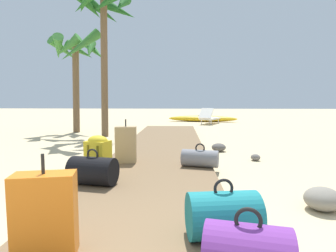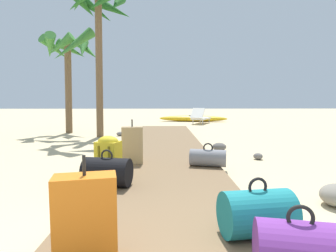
# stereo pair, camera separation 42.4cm
# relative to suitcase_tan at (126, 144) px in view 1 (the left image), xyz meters

# --- Properties ---
(ground_plane) EXTENTS (60.00, 60.00, 0.00)m
(ground_plane) POSITION_rel_suitcase_tan_xyz_m (0.55, 0.32, -0.40)
(ground_plane) COLOR #D1BA8C
(boardwalk) EXTENTS (1.94, 10.87, 0.08)m
(boardwalk) POSITION_rel_suitcase_tan_xyz_m (0.55, 1.41, -0.36)
(boardwalk) COLOR brown
(boardwalk) RESTS_ON ground
(suitcase_tan) EXTENTS (0.39, 0.27, 0.78)m
(suitcase_tan) POSITION_rel_suitcase_tan_xyz_m (0.00, 0.00, 0.00)
(suitcase_tan) COLOR tan
(suitcase_tan) RESTS_ON boardwalk
(suitcase_orange) EXTENTS (0.47, 0.30, 0.75)m
(suitcase_orange) POSITION_rel_suitcase_tan_xyz_m (-0.00, -3.02, -0.02)
(suitcase_orange) COLOR orange
(suitcase_orange) RESTS_ON boardwalk
(duffel_bag_black) EXTENTS (0.66, 0.48, 0.48)m
(duffel_bag_black) POSITION_rel_suitcase_tan_xyz_m (-0.18, -1.34, -0.14)
(duffel_bag_black) COLOR black
(duffel_bag_black) RESTS_ON boardwalk
(duffel_bag_teal) EXTENTS (0.62, 0.46, 0.50)m
(duffel_bag_teal) POSITION_rel_suitcase_tan_xyz_m (1.32, -2.72, -0.13)
(duffel_bag_teal) COLOR #197A7F
(duffel_bag_teal) RESTS_ON boardwalk
(backpack_yellow) EXTENTS (0.40, 0.35, 0.59)m
(backpack_yellow) POSITION_rel_suitcase_tan_xyz_m (-0.27, -0.81, -0.01)
(backpack_yellow) COLOR gold
(backpack_yellow) RESTS_ON boardwalk
(duffel_bag_grey) EXTENTS (0.66, 0.42, 0.40)m
(duffel_bag_grey) POSITION_rel_suitcase_tan_xyz_m (1.31, -0.29, -0.18)
(duffel_bag_grey) COLOR slate
(duffel_bag_grey) RESTS_ON boardwalk
(palm_tree_near_left) EXTENTS (2.07, 2.19, 4.69)m
(palm_tree_near_left) POSITION_rel_suitcase_tan_xyz_m (-1.47, 4.12, 3.45)
(palm_tree_near_left) COLOR brown
(palm_tree_near_left) RESTS_ON ground
(palm_tree_far_left) EXTENTS (2.19, 2.43, 3.62)m
(palm_tree_far_left) POSITION_rel_suitcase_tan_xyz_m (-2.74, 5.18, 2.41)
(palm_tree_far_left) COLOR brown
(palm_tree_far_left) RESTS_ON ground
(lounge_chair) EXTENTS (1.20, 1.65, 0.78)m
(lounge_chair) POSITION_rel_suitcase_tan_xyz_m (2.39, 8.74, -0.08)
(lounge_chair) COLOR white
(lounge_chair) RESTS_ON ground
(kayak) EXTENTS (3.73, 1.15, 0.33)m
(kayak) POSITION_rel_suitcase_tan_xyz_m (2.17, 10.15, -0.24)
(kayak) COLOR gold
(kayak) RESTS_ON ground
(rock_right_near) EXTENTS (0.41, 0.41, 0.19)m
(rock_right_near) POSITION_rel_suitcase_tan_xyz_m (1.87, 1.56, -0.31)
(rock_right_near) COLOR #5B5651
(rock_right_near) RESTS_ON ground
(rock_left_mid) EXTENTS (0.36, 0.36, 0.14)m
(rock_left_mid) POSITION_rel_suitcase_tan_xyz_m (-0.86, 4.29, -0.33)
(rock_left_mid) COLOR slate
(rock_left_mid) RESTS_ON ground
(rock_right_mid) EXTENTS (0.25, 0.24, 0.13)m
(rock_right_mid) POSITION_rel_suitcase_tan_xyz_m (2.46, 0.59, -0.34)
(rock_right_mid) COLOR slate
(rock_right_mid) RESTS_ON ground
(rock_right_far) EXTENTS (0.57, 0.57, 0.25)m
(rock_right_far) POSITION_rel_suitcase_tan_xyz_m (2.54, -1.88, -0.28)
(rock_right_far) COLOR gray
(rock_right_far) RESTS_ON ground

